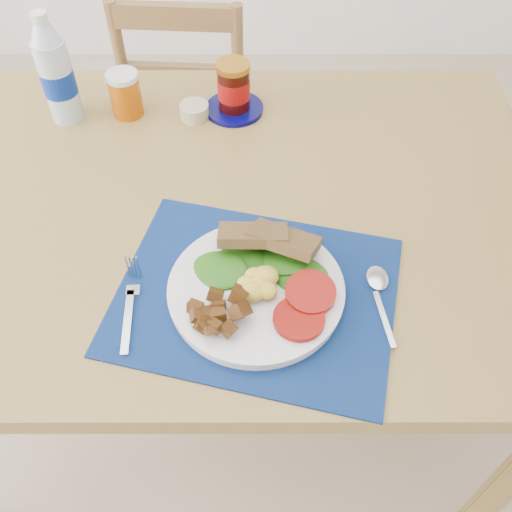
{
  "coord_description": "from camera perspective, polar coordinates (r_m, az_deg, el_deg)",
  "views": [
    {
      "loc": [
        0.12,
        -0.59,
        1.52
      ],
      "look_at": [
        0.12,
        0.01,
        0.8
      ],
      "focal_mm": 40.0,
      "sensor_mm": 36.0,
      "label": 1
    }
  ],
  "objects": [
    {
      "name": "ramekin",
      "position": [
        1.3,
        -6.18,
        14.21
      ],
      "size": [
        0.06,
        0.06,
        0.03
      ],
      "primitive_type": "cylinder",
      "color": "tan",
      "rests_on": "table"
    },
    {
      "name": "jam_on_saucer",
      "position": [
        1.29,
        -2.24,
        16.2
      ],
      "size": [
        0.13,
        0.13,
        0.12
      ],
      "color": "#040448",
      "rests_on": "table"
    },
    {
      "name": "chair_far",
      "position": [
        1.8,
        -6.72,
        16.22
      ],
      "size": [
        0.4,
        0.39,
        1.02
      ],
      "rotation": [
        0.0,
        0.0,
        3.07
      ],
      "color": "brown",
      "rests_on": "ground"
    },
    {
      "name": "placemat",
      "position": [
        0.95,
        0.0,
        -3.87
      ],
      "size": [
        0.53,
        0.45,
        0.0
      ],
      "primitive_type": "cube",
      "rotation": [
        0.0,
        0.0,
        -0.24
      ],
      "color": "black",
      "rests_on": "table"
    },
    {
      "name": "fork",
      "position": [
        0.96,
        -12.38,
        -4.45
      ],
      "size": [
        0.03,
        0.17,
        0.0
      ],
      "rotation": [
        0.0,
        0.0,
        0.06
      ],
      "color": "#B2B5BA",
      "rests_on": "placemat"
    },
    {
      "name": "juice_glass",
      "position": [
        1.32,
        -12.92,
        15.4
      ],
      "size": [
        0.07,
        0.07,
        0.09
      ],
      "primitive_type": "cylinder",
      "color": "#AA4804",
      "rests_on": "table"
    },
    {
      "name": "breakfast_plate",
      "position": [
        0.93,
        -0.35,
        -3.27
      ],
      "size": [
        0.29,
        0.29,
        0.07
      ],
      "rotation": [
        0.0,
        0.0,
        -0.17
      ],
      "color": "silver",
      "rests_on": "placemat"
    },
    {
      "name": "water_bottle",
      "position": [
        1.31,
        -19.32,
        16.73
      ],
      "size": [
        0.07,
        0.07,
        0.24
      ],
      "color": "#ADBFCC",
      "rests_on": "table"
    },
    {
      "name": "spoon",
      "position": [
        0.97,
        12.23,
        -3.51
      ],
      "size": [
        0.04,
        0.16,
        0.0
      ],
      "rotation": [
        0.0,
        0.0,
        0.13
      ],
      "color": "#B2B5BA",
      "rests_on": "placemat"
    },
    {
      "name": "table",
      "position": [
        1.17,
        -6.04,
        2.69
      ],
      "size": [
        1.4,
        0.9,
        0.75
      ],
      "color": "brown",
      "rests_on": "ground"
    },
    {
      "name": "ground",
      "position": [
        1.63,
        -4.55,
        -18.85
      ],
      "size": [
        4.0,
        4.0,
        0.0
      ],
      "primitive_type": "plane",
      "color": "tan",
      "rests_on": "ground"
    }
  ]
}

